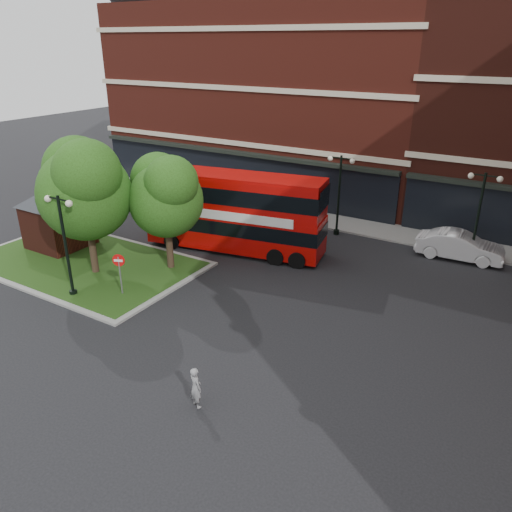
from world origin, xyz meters
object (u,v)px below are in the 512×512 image
Objects in this scene: woman at (196,387)px; car_white at (460,246)px; car_silver at (240,206)px; bus at (234,207)px.

car_white reaches higher than woman.
car_silver is at bearing -38.58° from woman.
woman is at bearing 160.61° from car_white.
woman is 19.93m from car_silver.
car_white is (5.00, 17.45, 0.02)m from woman.
car_white reaches higher than car_silver.
bus is 12.80m from car_white.
car_white is at bearing 14.99° from bus.
bus is at bearing 111.95° from car_white.
bus reaches higher than car_white.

